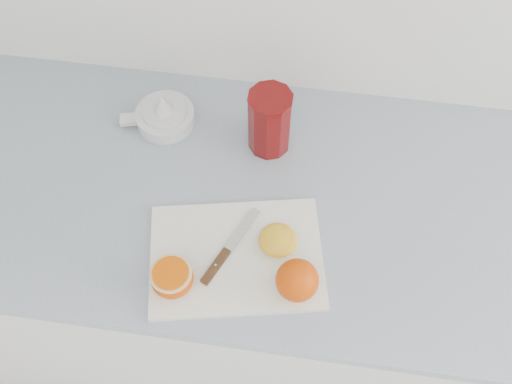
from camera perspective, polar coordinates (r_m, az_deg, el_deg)
counter at (r=1.58m, az=-1.56°, el=-8.24°), size 2.33×0.64×0.89m
cutting_board at (r=1.11m, az=-1.97°, el=-6.49°), size 0.37×0.30×0.01m
whole_orange at (r=1.04m, az=4.13°, el=-8.80°), size 0.08×0.08×0.08m
half_orange at (r=1.07m, az=-8.40°, el=-8.50°), size 0.08×0.08×0.05m
squeezed_shell at (r=1.10m, az=2.20°, el=-4.81°), size 0.07×0.07×0.03m
paring_knife at (r=1.09m, az=-3.57°, el=-6.76°), size 0.09×0.18×0.01m
citrus_juicer at (r=1.29m, az=-9.17°, el=7.62°), size 0.17×0.13×0.09m
red_tumbler at (r=1.20m, az=1.37°, el=6.89°), size 0.09×0.09×0.15m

